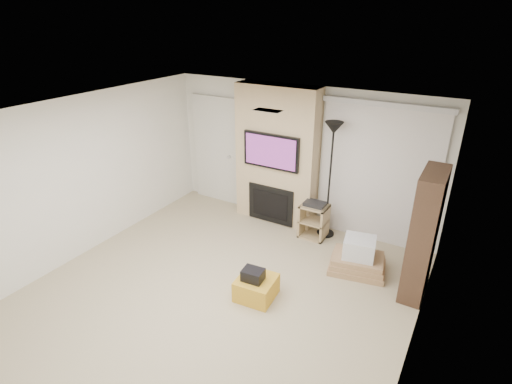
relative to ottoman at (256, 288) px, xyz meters
The scene contains 15 objects.
floor 0.63m from the ottoman, 143.54° to the right, with size 5.00×5.50×0.00m, color tan.
ceiling 2.43m from the ottoman, 143.54° to the right, with size 5.00×5.50×0.00m, color white.
wall_back 2.67m from the ottoman, 101.63° to the left, with size 5.00×2.50×0.00m, color white.
wall_left 3.21m from the ottoman, behind, with size 5.50×2.50×0.00m, color white.
wall_right 2.32m from the ottoman, 10.24° to the right, with size 5.50×2.50×0.00m, color white.
hvac_vent 2.39m from the ottoman, 101.78° to the left, with size 0.35×0.18×0.01m, color silver.
ottoman is the anchor object (origin of this frame).
black_bag 0.24m from the ottoman, 122.12° to the right, with size 0.28×0.22×0.16m, color black.
fireplace_wall 2.57m from the ottoman, 111.13° to the left, with size 1.50×0.47×2.50m.
entry_door 3.40m from the ottoman, 134.26° to the left, with size 1.02×0.11×2.14m.
vertical_blinds 2.75m from the ottoman, 68.74° to the left, with size 1.98×0.10×2.37m.
floor_lamp 2.54m from the ottoman, 84.34° to the left, with size 0.30×0.30×2.03m.
av_stand 1.92m from the ottoman, 88.75° to the left, with size 0.45×0.38×0.66m.
box_stack 1.66m from the ottoman, 52.27° to the left, with size 0.92×0.77×0.55m.
bookshelf 2.35m from the ottoman, 33.87° to the left, with size 0.30×0.80×1.80m.
Camera 1 is at (2.71, -3.47, 3.61)m, focal length 28.00 mm.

